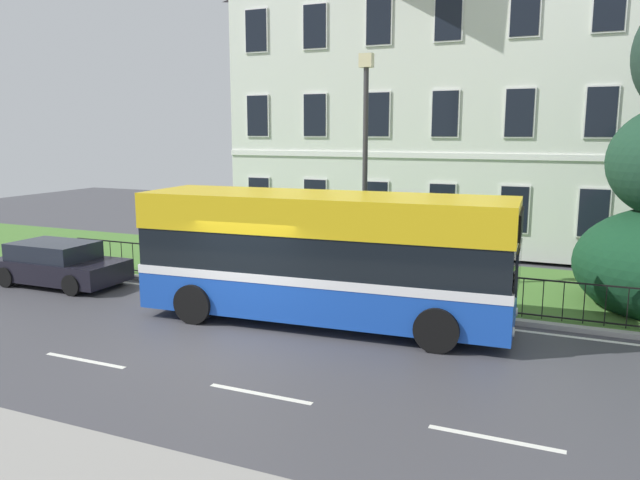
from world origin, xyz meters
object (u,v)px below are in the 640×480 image
object	(u,v)px
georgian_townhouse	(442,80)
street_lamp_post	(365,158)
parked_hatchback_01	(59,264)
litter_bin	(202,256)
single_decker_bus	(324,256)

from	to	relation	value
georgian_townhouse	street_lamp_post	world-z (taller)	georgian_townhouse
parked_hatchback_01	litter_bin	world-z (taller)	litter_bin
parked_hatchback_01	georgian_townhouse	bearing A→B (deg)	56.94
single_decker_bus	street_lamp_post	world-z (taller)	street_lamp_post
single_decker_bus	street_lamp_post	distance (m)	3.59
street_lamp_post	litter_bin	xyz separation A→B (m)	(-5.28, -0.16, -3.13)
georgian_townhouse	litter_bin	xyz separation A→B (m)	(-4.90, -10.82, -5.96)
parked_hatchback_01	litter_bin	xyz separation A→B (m)	(3.46, 2.43, 0.08)
litter_bin	single_decker_bus	bearing A→B (deg)	-26.87
litter_bin	georgian_townhouse	bearing A→B (deg)	65.63
georgian_townhouse	single_decker_bus	size ratio (longest dim) A/B	1.70
parked_hatchback_01	litter_bin	distance (m)	4.23
georgian_townhouse	litter_bin	distance (m)	13.29
single_decker_bus	parked_hatchback_01	distance (m)	8.80
single_decker_bus	litter_bin	bearing A→B (deg)	149.39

